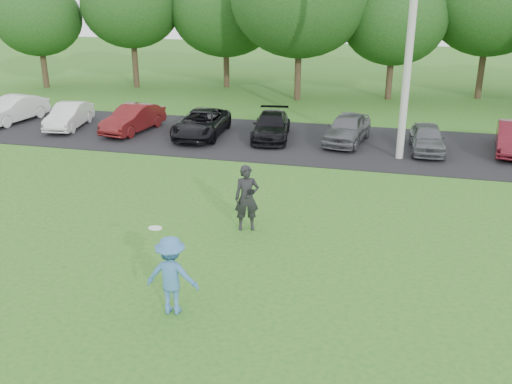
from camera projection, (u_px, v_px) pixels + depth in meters
ground at (218, 304)px, 12.35m from camera, size 100.00×100.00×0.00m
parking_lot at (309, 142)px, 24.14m from camera, size 32.00×6.50×0.03m
utility_pole at (412, 21)px, 20.22m from camera, size 0.28×0.28×10.27m
frisbee_player at (172, 275)px, 11.78m from camera, size 1.15×0.70×2.05m
camera_bystander at (247, 198)px, 15.66m from camera, size 0.78×0.64×1.86m
parked_cars at (333, 130)px, 23.78m from camera, size 30.73×4.51×1.22m
tree_row at (367, 9)px, 30.90m from camera, size 42.39×9.85×8.64m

